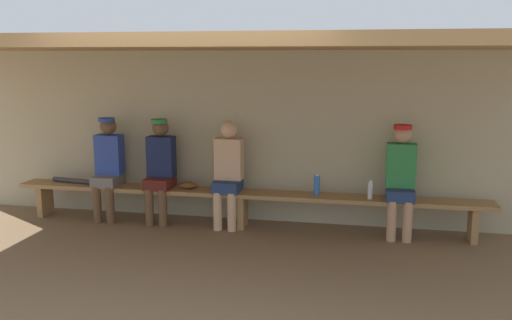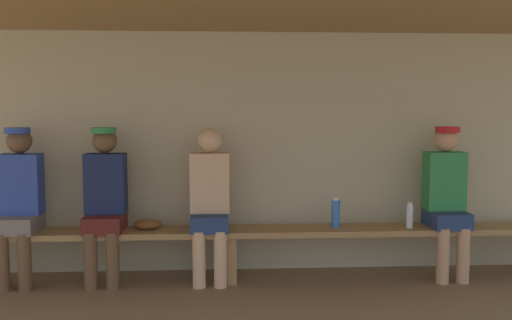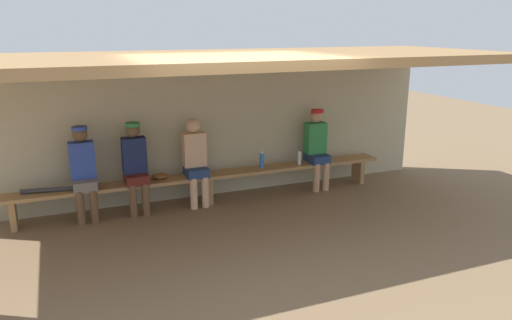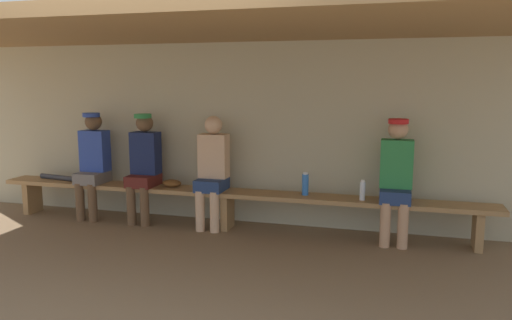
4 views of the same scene
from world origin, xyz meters
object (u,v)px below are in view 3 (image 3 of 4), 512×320
object	(u,v)px
player_shirtless_tan	(135,163)
player_rightmost	(317,145)
baseball_glove_dark_brown	(160,176)
bench	(208,179)
baseball_bat	(52,190)
water_bottle_orange	(262,160)
water_bottle_blue	(299,158)
player_with_sunglasses	(83,169)
player_leftmost	(195,159)

from	to	relation	value
player_shirtless_tan	player_rightmost	xyz separation A→B (m)	(2.99, 0.00, 0.00)
player_rightmost	baseball_glove_dark_brown	world-z (taller)	player_rightmost
baseball_glove_dark_brown	player_rightmost	bearing A→B (deg)	177.92
bench	baseball_bat	distance (m)	2.23
bench	water_bottle_orange	world-z (taller)	water_bottle_orange
water_bottle_blue	player_shirtless_tan	bearing A→B (deg)	178.98
water_bottle_blue	baseball_bat	bearing A→B (deg)	179.34
player_shirtless_tan	baseball_bat	xyz separation A→B (m)	(-1.15, -0.00, -0.25)
player_rightmost	baseball_bat	world-z (taller)	player_rightmost
player_with_sunglasses	player_shirtless_tan	size ratio (longest dim) A/B	1.00
bench	player_leftmost	distance (m)	0.39
bench	baseball_glove_dark_brown	xyz separation A→B (m)	(-0.73, 0.02, 0.12)
player_shirtless_tan	baseball_glove_dark_brown	distance (m)	0.43
bench	water_bottle_orange	size ratio (longest dim) A/B	22.86
bench	baseball_glove_dark_brown	bearing A→B (deg)	178.04
bench	baseball_bat	bearing A→B (deg)	-180.00
baseball_bat	water_bottle_orange	bearing A→B (deg)	9.71
water_bottle_blue	water_bottle_orange	xyz separation A→B (m)	(-0.64, 0.08, 0.02)
baseball_glove_dark_brown	baseball_bat	bearing A→B (deg)	-0.67
player_leftmost	water_bottle_orange	distance (m)	1.12
player_with_sunglasses	water_bottle_blue	bearing A→B (deg)	-0.80
player_rightmost	baseball_glove_dark_brown	size ratio (longest dim) A/B	5.60
player_rightmost	player_with_sunglasses	bearing A→B (deg)	180.00
player_shirtless_tan	water_bottle_orange	bearing A→B (deg)	0.85
player_leftmost	baseball_bat	world-z (taller)	player_leftmost
player_shirtless_tan	water_bottle_blue	xyz separation A→B (m)	(2.65, -0.05, -0.18)
water_bottle_blue	baseball_bat	distance (m)	3.79
water_bottle_blue	baseball_glove_dark_brown	distance (m)	2.29
player_with_sunglasses	player_shirtless_tan	world-z (taller)	same
water_bottle_orange	baseball_bat	distance (m)	3.15
player_with_sunglasses	player_leftmost	xyz separation A→B (m)	(1.61, -0.00, -0.02)
bench	baseball_bat	world-z (taller)	baseball_bat
water_bottle_blue	player_rightmost	bearing A→B (deg)	7.80
player_leftmost	baseball_glove_dark_brown	size ratio (longest dim) A/B	5.56
player_with_sunglasses	player_rightmost	world-z (taller)	same
player_shirtless_tan	player_leftmost	bearing A→B (deg)	-0.03
water_bottle_orange	player_with_sunglasses	bearing A→B (deg)	-179.38
water_bottle_blue	baseball_glove_dark_brown	world-z (taller)	water_bottle_blue
bench	water_bottle_blue	size ratio (longest dim) A/B	26.85
baseball_bat	player_with_sunglasses	bearing A→B (deg)	9.58
water_bottle_blue	baseball_bat	size ratio (longest dim) A/B	0.27
player_with_sunglasses	player_rightmost	size ratio (longest dim) A/B	1.00
player_rightmost	water_bottle_blue	size ratio (longest dim) A/B	6.02
water_bottle_orange	baseball_glove_dark_brown	bearing A→B (deg)	-179.71
player_with_sunglasses	player_shirtless_tan	distance (m)	0.72
player_shirtless_tan	baseball_glove_dark_brown	world-z (taller)	player_shirtless_tan
player_leftmost	water_bottle_blue	distance (m)	1.76
water_bottle_blue	baseball_glove_dark_brown	size ratio (longest dim) A/B	0.93
player_with_sunglasses	baseball_bat	xyz separation A→B (m)	(-0.43, -0.00, -0.25)
player_shirtless_tan	player_rightmost	size ratio (longest dim) A/B	1.00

